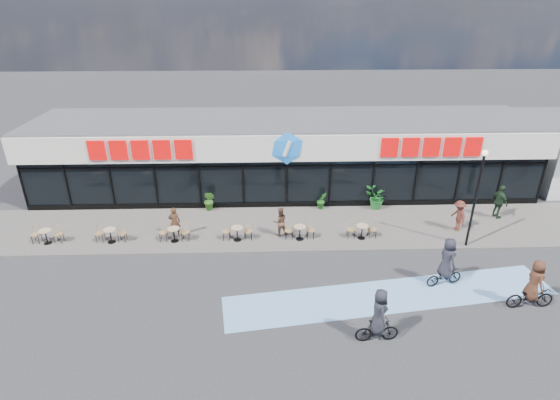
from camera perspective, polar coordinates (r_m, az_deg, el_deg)
name	(u,v)px	position (r m, az deg, el deg)	size (l,w,h in m)	color
ground	(294,277)	(19.81, 1.78, -9.98)	(120.00, 120.00, 0.00)	#28282B
sidewalk	(289,227)	(23.60, 1.13, -3.60)	(44.00, 5.00, 0.10)	#59544F
bike_lane	(391,296)	(19.26, 14.30, -12.02)	(14.00, 2.20, 0.01)	#6997C6
building	(285,154)	(27.65, 0.61, 6.00)	(30.60, 6.57, 4.75)	black
lamp_post	(477,191)	(22.54, 24.34, 1.12)	(0.28, 0.28, 4.98)	black
bistro_set_0	(47,234)	(24.83, -28.16, -3.98)	(1.54, 0.62, 0.90)	tan
bistro_set_1	(111,233)	(23.59, -21.22, -4.09)	(1.54, 0.62, 0.90)	tan
bistro_set_2	(174,232)	(22.72, -13.64, -4.13)	(1.54, 0.62, 0.90)	tan
bistro_set_3	(237,231)	(22.28, -5.60, -4.11)	(1.54, 0.62, 0.90)	tan
bistro_set_4	(300,230)	(22.28, 2.59, -4.00)	(1.54, 0.62, 0.90)	tan
bistro_set_5	(362,230)	(22.73, 10.62, -3.81)	(1.54, 0.62, 0.90)	tan
potted_plant_left	(209,201)	(25.41, -9.20, -0.09)	(0.67, 0.54, 1.21)	#2D611B
potted_plant_mid	(322,200)	(25.44, 5.48, -0.05)	(0.57, 0.46, 1.04)	#205F1B
potted_plant_right	(376,198)	(25.87, 12.42, 0.23)	(1.19, 1.03, 1.32)	#1C6224
patron_left	(174,222)	(22.99, -13.62, -2.79)	(0.59, 0.38, 1.61)	#3E2416
patron_right	(280,222)	(22.41, 0.00, -2.84)	(0.76, 0.59, 1.56)	brown
pedestrian_a	(458,216)	(24.72, 22.27, -1.90)	(1.09, 0.63, 1.68)	#4B221B
pedestrian_b	(499,202)	(26.97, 26.73, -0.22)	(1.14, 0.47, 1.94)	black
cyclist_a	(532,290)	(20.25, 30.06, -10.18)	(1.93, 0.87, 2.19)	black
cyclist_b	(446,267)	(20.09, 20.86, -8.12)	(1.75, 1.00, 2.28)	black
cyclist_c	(378,320)	(16.43, 12.71, -15.02)	(1.62, 0.89, 2.22)	black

